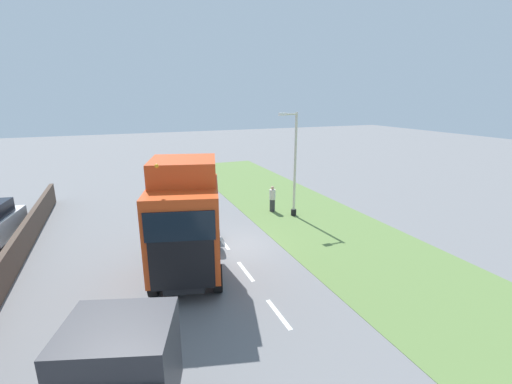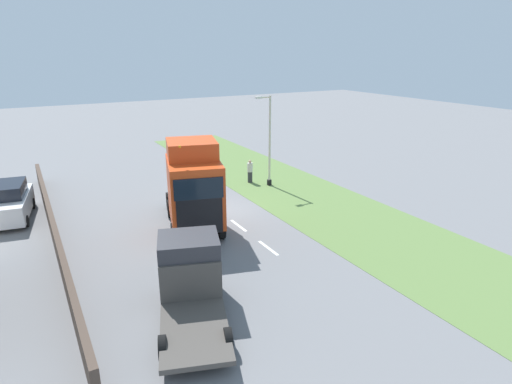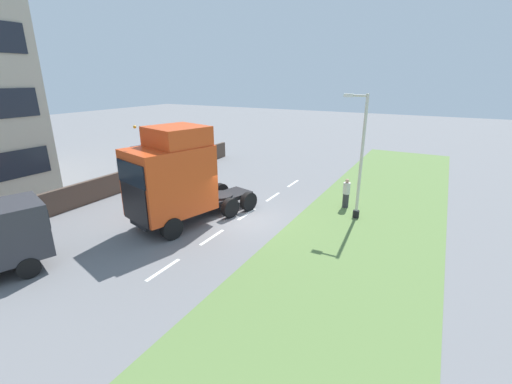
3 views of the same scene
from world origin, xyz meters
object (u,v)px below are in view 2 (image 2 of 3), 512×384
(flatbed_truck, at_px, (190,273))
(lamp_post, at_px, (269,146))
(pedestrian, at_px, (250,172))
(lorry_cab, at_px, (194,188))
(parked_car, at_px, (10,202))

(flatbed_truck, height_order, lamp_post, lamp_post)
(flatbed_truck, height_order, pedestrian, flatbed_truck)
(lorry_cab, xyz_separation_m, parked_car, (8.47, -6.80, -1.42))
(lamp_post, bearing_deg, lorry_cab, 34.46)
(lorry_cab, height_order, lamp_post, lamp_post)
(parked_car, distance_m, pedestrian, 15.19)
(flatbed_truck, xyz_separation_m, lamp_post, (-10.24, -11.59, 1.49))
(lamp_post, relative_size, pedestrian, 3.75)
(parked_car, bearing_deg, flatbed_truck, 122.23)
(parked_car, xyz_separation_m, lamp_post, (-15.99, 1.63, 1.86))
(flatbed_truck, bearing_deg, lamp_post, 66.77)
(flatbed_truck, relative_size, pedestrian, 3.45)
(flatbed_truck, distance_m, pedestrian, 15.93)
(parked_car, xyz_separation_m, pedestrian, (-15.18, 0.39, -0.20))
(lamp_post, bearing_deg, parked_car, -5.83)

